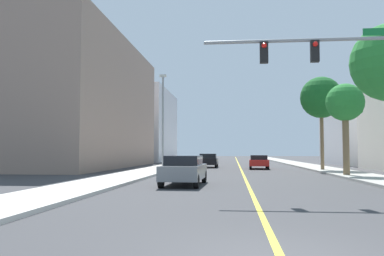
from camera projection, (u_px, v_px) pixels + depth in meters
The scene contains 14 objects.
ground at pixel (239, 166), 47.84m from camera, with size 192.00×192.00×0.00m, color #38383A.
sidewalk_left at pixel (177, 165), 48.61m from camera, with size 3.04×168.00×0.15m, color beige.
sidewalk_right at pixel (304, 165), 47.07m from camera, with size 3.04×168.00×0.15m, color #9E9B93.
lane_marking_center at pixel (239, 165), 47.84m from camera, with size 0.16×144.00×0.01m, color yellow.
building_left_near at pixel (57, 105), 43.64m from camera, with size 16.19×27.50×13.58m, color gray.
building_left_far at pixel (124, 126), 70.75m from camera, with size 16.09×20.01×12.24m, color silver.
building_right_far at pixel (380, 138), 50.53m from camera, with size 11.90×14.31×6.81m, color silver.
traffic_signal_mast at pixel (356, 72), 15.23m from camera, with size 8.43×0.36×6.25m.
street_lamp at pixel (163, 117), 33.30m from camera, with size 0.56×0.28×7.99m.
palm_mid at pixel (345, 104), 26.67m from camera, with size 2.51×2.51×6.09m.
palm_far at pixel (321, 98), 34.53m from camera, with size 3.58×3.58×8.01m.
car_gray at pixel (184, 170), 20.04m from camera, with size 1.99×4.65×1.48m.
car_black at pixel (208, 160), 42.31m from camera, with size 1.95×4.36×1.45m.
car_red at pixel (259, 162), 38.81m from camera, with size 2.03×4.66×1.33m.
Camera 1 is at (-0.75, -6.34, 1.70)m, focal length 37.35 mm.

